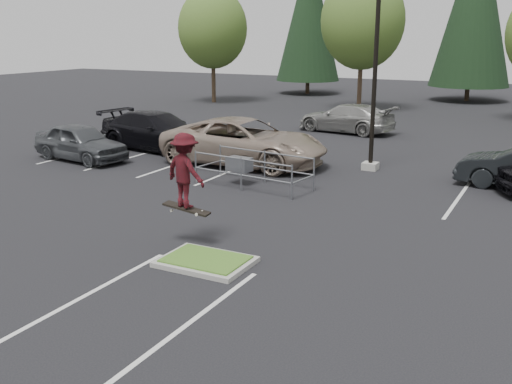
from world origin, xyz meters
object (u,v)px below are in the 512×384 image
at_px(light_pole, 376,57).
at_px(car_l_grey, 80,142).
at_px(conif_a, 309,13).
at_px(cart_corral, 242,165).
at_px(decid_a, 213,31).
at_px(car_far_silver, 347,118).
at_px(conif_b, 475,1).
at_px(car_l_black, 156,131).
at_px(skateboarder, 185,171).
at_px(car_l_tan, 244,142).
at_px(decid_b, 362,24).

relative_size(light_pole, car_l_grey, 2.14).
bearing_deg(car_l_grey, conif_a, 13.02).
bearing_deg(cart_corral, decid_a, 131.26).
bearing_deg(conif_a, car_far_silver, -61.56).
distance_m(conif_b, car_l_black, 31.45).
relative_size(conif_b, car_far_silver, 2.61).
bearing_deg(skateboarder, car_far_silver, -68.88).
bearing_deg(car_l_tan, decid_a, 33.73).
xyz_separation_m(decid_b, cart_corral, (3.03, -23.18, -5.28)).
xyz_separation_m(conif_b, car_l_tan, (-4.60, -30.03, -6.86)).
xyz_separation_m(decid_b, car_l_grey, (-5.49, -22.60, -5.24)).
xyz_separation_m(car_l_tan, car_l_grey, (-6.90, -2.54, -0.18)).
bearing_deg(decid_b, cart_corral, -82.57).
height_order(conif_a, car_far_silver, conif_a).
bearing_deg(light_pole, decid_a, 135.75).
height_order(car_l_black, car_l_grey, car_l_black).
bearing_deg(car_l_tan, light_pole, -74.06).
height_order(conif_a, car_l_tan, conif_a).
xyz_separation_m(conif_a, car_l_black, (4.00, -28.50, -6.19)).
distance_m(decid_a, car_l_grey, 23.53).
bearing_deg(skateboarder, decid_b, -66.38).
distance_m(decid_a, cart_corral, 27.63).
bearing_deg(skateboarder, decid_a, -45.56).
bearing_deg(car_l_black, conif_a, 16.50).
xyz_separation_m(light_pole, car_l_grey, (-12.00, -4.06, -3.75)).
bearing_deg(decid_b, conif_a, 130.17).
relative_size(light_pole, car_l_tan, 1.42).
bearing_deg(car_l_black, car_l_grey, 165.69).
distance_m(skateboarder, car_l_tan, 10.12).
bearing_deg(conif_b, decid_b, -121.09).
xyz_separation_m(conif_a, car_l_tan, (9.40, -29.53, -6.11)).
bearing_deg(car_l_black, skateboarder, -131.52).
xyz_separation_m(decid_a, car_l_black, (8.01, -18.53, -4.68)).
height_order(decid_b, skateboarder, decid_b).
bearing_deg(car_l_grey, car_far_silver, -23.51).
height_order(conif_b, car_l_grey, conif_b).
relative_size(decid_a, car_l_grey, 1.88).
xyz_separation_m(light_pole, skateboarder, (-1.70, -11.00, -2.54)).
height_order(car_l_tan, car_far_silver, car_l_tan).
bearing_deg(car_far_silver, car_l_grey, -23.36).
bearing_deg(car_far_silver, car_l_black, -26.53).
distance_m(car_l_tan, car_l_black, 5.49).
xyz_separation_m(conif_a, skateboarder, (12.80, -39.00, -5.08)).
relative_size(cart_corral, car_l_grey, 0.94).
distance_m(cart_corral, car_l_grey, 8.54).
distance_m(decid_a, car_far_silver, 17.90).
height_order(decid_b, car_l_tan, decid_b).
bearing_deg(car_l_grey, decid_b, -5.10).
bearing_deg(skateboarder, car_l_grey, -19.58).
height_order(decid_b, car_far_silver, decid_b).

